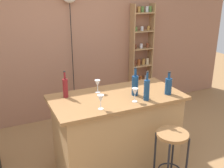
# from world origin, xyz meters

# --- Properties ---
(back_wall) EXTENTS (6.40, 0.10, 2.80)m
(back_wall) POSITION_xyz_m (0.00, 1.95, 1.40)
(back_wall) COLOR #9E6B51
(back_wall) RESTS_ON ground
(kitchen_counter) EXTENTS (1.60, 0.81, 0.95)m
(kitchen_counter) POSITION_xyz_m (0.00, 0.30, 0.48)
(kitchen_counter) COLOR #A87F51
(kitchen_counter) RESTS_ON ground
(bar_stool) EXTENTS (0.35, 0.35, 0.71)m
(bar_stool) POSITION_xyz_m (0.35, -0.37, 0.53)
(bar_stool) COLOR black
(bar_stool) RESTS_ON ground
(spice_shelf) EXTENTS (0.42, 0.18, 1.92)m
(spice_shelf) POSITION_xyz_m (1.22, 1.79, 0.95)
(spice_shelf) COLOR #A87F51
(spice_shelf) RESTS_ON ground
(bottle_olive_oil) EXTENTS (0.07, 0.07, 0.35)m
(bottle_olive_oil) POSITION_xyz_m (0.26, 0.05, 1.08)
(bottle_olive_oil) COLOR navy
(bottle_olive_oil) RESTS_ON kitchen_counter
(bottle_spirits_clear) EXTENTS (0.08, 0.08, 0.29)m
(bottle_spirits_clear) POSITION_xyz_m (0.60, 0.09, 1.06)
(bottle_spirits_clear) COLOR navy
(bottle_spirits_clear) RESTS_ON kitchen_counter
(bottle_wine_red) EXTENTS (0.08, 0.08, 0.35)m
(bottle_wine_red) POSITION_xyz_m (0.21, 0.24, 1.08)
(bottle_wine_red) COLOR navy
(bottle_wine_red) RESTS_ON kitchen_counter
(bottle_soda_blue) EXTENTS (0.06, 0.06, 0.33)m
(bottle_soda_blue) POSITION_xyz_m (-0.57, 0.52, 1.08)
(bottle_soda_blue) COLOR maroon
(bottle_soda_blue) RESTS_ON kitchen_counter
(wine_glass_left) EXTENTS (0.07, 0.07, 0.16)m
(wine_glass_left) POSITION_xyz_m (0.11, 0.06, 1.07)
(wine_glass_left) COLOR silver
(wine_glass_left) RESTS_ON kitchen_counter
(wine_glass_center) EXTENTS (0.07, 0.07, 0.16)m
(wine_glass_center) POSITION_xyz_m (-0.32, 0.04, 1.07)
(wine_glass_center) COLOR silver
(wine_glass_center) RESTS_ON kitchen_counter
(wine_glass_right) EXTENTS (0.07, 0.07, 0.16)m
(wine_glass_right) POSITION_xyz_m (-0.17, 0.50, 1.07)
(wine_glass_right) COLOR silver
(wine_glass_right) RESTS_ON kitchen_counter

